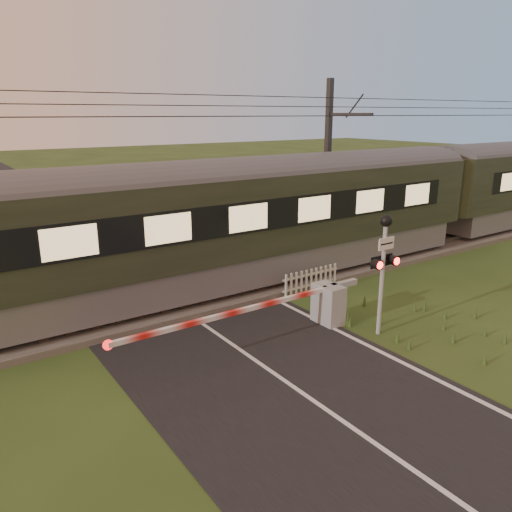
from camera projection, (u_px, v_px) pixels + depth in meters
ground at (307, 397)px, 10.20m from camera, size 160.00×160.00×0.00m
road at (315, 401)px, 10.02m from camera, size 6.00×140.00×0.03m
track_bed at (170, 300)px, 15.33m from camera, size 140.00×3.40×0.39m
overhead_wires at (160, 108)px, 13.77m from camera, size 120.00×0.62×0.62m
train at (436, 193)px, 21.67m from camera, size 42.18×2.91×3.93m
boom_gate at (318, 304)px, 13.44m from camera, size 7.21×0.85×1.13m
crossing_signal at (384, 254)px, 12.53m from camera, size 0.81×0.34×3.19m
picket_fence at (311, 281)px, 15.94m from camera, size 2.24×0.07×0.83m
catenary_mast at (329, 163)px, 20.70m from camera, size 0.22×2.46×6.94m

